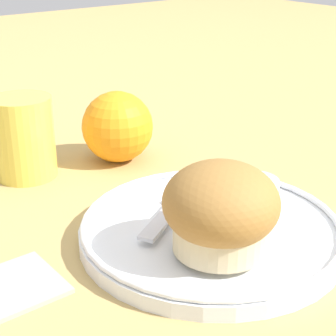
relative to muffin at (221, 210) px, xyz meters
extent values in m
plane|color=tan|center=(0.03, 0.04, -0.06)|extent=(3.00, 3.00, 0.00)
cylinder|color=white|center=(0.03, 0.04, -0.05)|extent=(0.24, 0.24, 0.01)
torus|color=white|center=(0.03, 0.04, -0.04)|extent=(0.24, 0.24, 0.01)
cylinder|color=beige|center=(0.00, 0.00, -0.02)|extent=(0.08, 0.08, 0.03)
ellipsoid|color=olive|center=(0.00, 0.00, 0.01)|extent=(0.10, 0.10, 0.07)
cylinder|color=silver|center=(0.09, 0.05, -0.03)|extent=(0.05, 0.05, 0.02)
cylinder|color=beige|center=(0.09, 0.05, -0.02)|extent=(0.04, 0.04, 0.00)
sphere|color=#B7192D|center=(0.04, 0.09, -0.03)|extent=(0.01, 0.01, 0.01)
sphere|color=#B7192D|center=(0.05, 0.09, -0.03)|extent=(0.01, 0.01, 0.01)
cube|color=silver|center=(0.03, 0.09, -0.03)|extent=(0.16, 0.10, 0.00)
sphere|color=orange|center=(0.07, 0.25, -0.01)|extent=(0.09, 0.09, 0.09)
cylinder|color=#EAD14C|center=(-0.04, 0.28, -0.01)|extent=(0.07, 0.07, 0.09)
camera|label=1|loc=(-0.28, -0.29, 0.21)|focal=60.00mm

